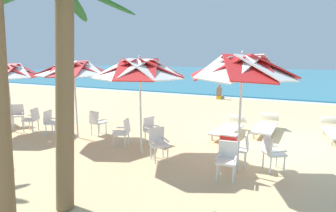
{
  "coord_description": "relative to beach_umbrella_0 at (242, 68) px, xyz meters",
  "views": [
    {
      "loc": [
        0.4,
        -9.13,
        2.81
      ],
      "look_at": [
        -3.6,
        -0.37,
        1.0
      ],
      "focal_mm": 29.99,
      "sensor_mm": 36.0,
      "label": 1
    }
  ],
  "objects": [
    {
      "name": "sun_lounger_1",
      "position": [
        0.27,
        3.85,
        -2.21
      ],
      "size": [
        0.75,
        2.18,
        0.62
      ],
      "color": "white",
      "rests_on": "ground"
    },
    {
      "name": "beach_umbrella_1",
      "position": [
        -2.73,
        0.17,
        -0.09
      ],
      "size": [
        2.57,
        2.57,
        2.76
      ],
      "color": "silver",
      "rests_on": "ground"
    },
    {
      "name": "beach_umbrella_2",
      "position": [
        -5.47,
        0.64,
        -0.16
      ],
      "size": [
        2.41,
        2.41,
        2.66
      ],
      "color": "silver",
      "rests_on": "ground"
    },
    {
      "name": "beach_umbrella_3",
      "position": [
        -8.18,
        0.26,
        -0.29
      ],
      "size": [
        2.34,
        2.34,
        2.54
      ],
      "color": "silver",
      "rests_on": "ground"
    },
    {
      "name": "plastic_chair_7",
      "position": [
        -5.06,
        1.17,
        -1.99
      ],
      "size": [
        0.51,
        0.53,
        0.87
      ],
      "color": "white",
      "rests_on": "ground"
    },
    {
      "name": "plastic_chair_9",
      "position": [
        -8.66,
        0.87,
        -1.99
      ],
      "size": [
        0.63,
        0.63,
        0.87
      ],
      "color": "white",
      "rests_on": "ground"
    },
    {
      "name": "plastic_chair_1",
      "position": [
        -0.17,
        -0.42,
        -1.99
      ],
      "size": [
        0.48,
        0.51,
        0.87
      ],
      "color": "white",
      "rests_on": "ground"
    },
    {
      "name": "beach_umbrella_0",
      "position": [
        0.0,
        0.0,
        0.0
      ],
      "size": [
        2.43,
        2.43,
        2.87
      ],
      "color": "silver",
      "rests_on": "ground"
    },
    {
      "name": "cooler_box",
      "position": [
        -0.62,
        1.85,
        -2.29
      ],
      "size": [
        0.5,
        0.34,
        0.4
      ],
      "color": "red",
      "rests_on": "ground"
    },
    {
      "name": "beachgoer_seated",
      "position": [
        -3.19,
        10.86,
        -2.19
      ],
      "size": [
        0.3,
        0.93,
        0.92
      ],
      "color": "yellow",
      "rests_on": "ground"
    },
    {
      "name": "sun_lounger_0",
      "position": [
        2.45,
        4.14,
        -2.21
      ],
      "size": [
        0.84,
        2.2,
        0.62
      ],
      "color": "white",
      "rests_on": "ground"
    },
    {
      "name": "sun_lounger_2",
      "position": [
        -0.88,
        3.03,
        -2.21
      ],
      "size": [
        0.92,
        2.21,
        0.62
      ],
      "color": "white",
      "rests_on": "ground"
    },
    {
      "name": "plastic_chair_4",
      "position": [
        -2.88,
        1.1,
        -1.99
      ],
      "size": [
        0.58,
        0.56,
        0.87
      ],
      "color": "white",
      "rests_on": "ground"
    },
    {
      "name": "ground_plane",
      "position": [
        0.71,
        2.72,
        -2.49
      ],
      "size": [
        80.0,
        80.0,
        0.0
      ],
      "primitive_type": "plane",
      "color": "#D3B784"
    },
    {
      "name": "plastic_chair_6",
      "position": [
        -6.49,
        0.5,
        -1.99
      ],
      "size": [
        0.55,
        0.53,
        0.87
      ],
      "color": "white",
      "rests_on": "ground"
    },
    {
      "name": "plastic_chair_0",
      "position": [
        -0.0,
        0.46,
        -1.99
      ],
      "size": [
        0.51,
        0.48,
        0.87
      ],
      "color": "white",
      "rests_on": "ground"
    },
    {
      "name": "plastic_chair_3",
      "position": [
        -3.53,
        0.48,
        -1.99
      ],
      "size": [
        0.57,
        0.54,
        0.87
      ],
      "color": "white",
      "rests_on": "ground"
    },
    {
      "name": "plastic_chair_2",
      "position": [
        0.71,
        0.47,
        -1.99
      ],
      "size": [
        0.63,
        0.62,
        0.87
      ],
      "color": "white",
      "rests_on": "ground"
    },
    {
      "name": "plastic_chair_5",
      "position": [
        -2.1,
        -0.01,
        -1.99
      ],
      "size": [
        0.63,
        0.63,
        0.87
      ],
      "color": "white",
      "rests_on": "ground"
    },
    {
      "name": "surf_foam",
      "position": [
        0.71,
        11.53,
        -2.48
      ],
      "size": [
        80.0,
        0.7,
        0.01
      ],
      "primitive_type": "cube",
      "color": "white",
      "rests_on": "ground"
    },
    {
      "name": "sea",
      "position": [
        0.71,
        29.83,
        -2.44
      ],
      "size": [
        80.0,
        36.0,
        0.1
      ],
      "primitive_type": "cube",
      "color": "teal",
      "rests_on": "ground"
    },
    {
      "name": "plastic_chair_10",
      "position": [
        -7.47,
        0.54,
        -1.99
      ],
      "size": [
        0.57,
        0.55,
        0.87
      ],
      "color": "white",
      "rests_on": "ground"
    },
    {
      "name": "palm_tree_1",
      "position": [
        -2.6,
        -2.71,
        0.06
      ],
      "size": [
        3.15,
        2.68,
        4.06
      ],
      "color": "brown",
      "rests_on": "ground"
    }
  ]
}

